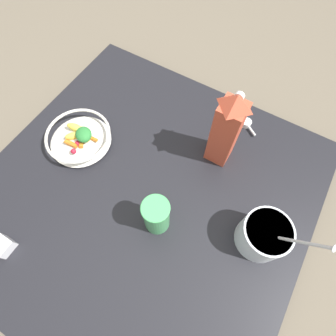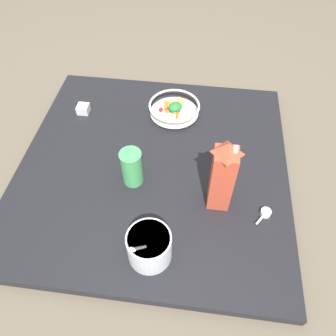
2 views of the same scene
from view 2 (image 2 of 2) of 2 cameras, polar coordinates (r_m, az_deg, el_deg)
ground_plane at (r=1.30m, az=-2.52°, el=-0.28°), size 6.00×6.00×0.00m
countertop at (r=1.28m, az=-2.55°, el=0.27°), size 1.02×1.02×0.04m
fruit_bowl at (r=1.44m, az=1.11°, el=10.38°), size 0.22×0.22×0.08m
milk_carton at (r=1.05m, az=9.50°, el=-1.27°), size 0.07×0.07×0.30m
yogurt_tub at (r=1.01m, az=-3.29°, el=-13.36°), size 0.18×0.14×0.25m
drinking_cup at (r=1.16m, az=-6.33°, el=0.20°), size 0.08×0.08×0.15m
spice_jar at (r=1.51m, az=-14.52°, el=9.89°), size 0.05×0.05×0.04m
measuring_scoop at (r=1.17m, az=16.56°, el=-7.58°), size 0.07×0.05×0.02m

